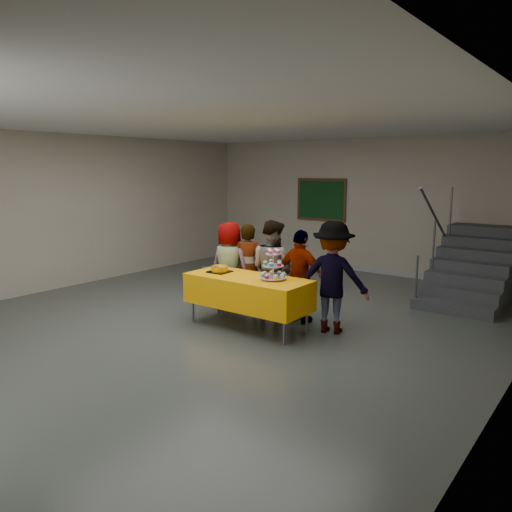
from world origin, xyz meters
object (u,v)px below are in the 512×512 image
(staircase, at_px, (476,270))
(schoolchild_e, at_px, (333,277))
(cupcake_stand, at_px, (273,268))
(schoolchild_a, at_px, (229,266))
(bear_cake, at_px, (220,268))
(schoolchild_d, at_px, (301,277))
(bake_table, at_px, (248,291))
(schoolchild_b, at_px, (248,267))
(noticeboard, at_px, (321,200))
(schoolchild_c, at_px, (272,269))

(staircase, bearing_deg, schoolchild_e, -108.56)
(cupcake_stand, distance_m, schoolchild_a, 1.40)
(schoolchild_a, bearing_deg, bear_cake, 112.61)
(schoolchild_e, distance_m, staircase, 3.57)
(schoolchild_a, relative_size, schoolchild_d, 1.03)
(bake_table, height_order, bear_cake, bear_cake)
(bake_table, xyz_separation_m, schoolchild_b, (-0.58, 0.75, 0.17))
(schoolchild_b, relative_size, noticeboard, 1.11)
(cupcake_stand, height_order, schoolchild_d, schoolchild_d)
(bake_table, bearing_deg, noticeboard, 107.85)
(schoolchild_b, relative_size, staircase, 0.60)
(bake_table, xyz_separation_m, schoolchild_a, (-0.87, 0.62, 0.18))
(bear_cake, xyz_separation_m, schoolchild_c, (0.50, 0.68, -0.06))
(bear_cake, height_order, schoolchild_e, schoolchild_e)
(bake_table, relative_size, bear_cake, 5.25)
(schoolchild_a, xyz_separation_m, schoolchild_b, (0.29, 0.13, -0.01))
(bake_table, bearing_deg, schoolchild_c, 93.61)
(bake_table, distance_m, cupcake_stand, 0.56)
(cupcake_stand, relative_size, noticeboard, 0.34)
(schoolchild_c, relative_size, staircase, 0.64)
(bake_table, height_order, schoolchild_b, schoolchild_b)
(schoolchild_b, xyz_separation_m, schoolchild_d, (1.06, -0.07, -0.01))
(staircase, bearing_deg, schoolchild_d, -117.77)
(cupcake_stand, height_order, bear_cake, cupcake_stand)
(schoolchild_a, bearing_deg, schoolchild_b, -161.62)
(staircase, bearing_deg, cupcake_stand, -114.89)
(schoolchild_d, bearing_deg, bake_table, 58.55)
(schoolchild_c, bearing_deg, noticeboard, -60.22)
(schoolchild_a, distance_m, schoolchild_d, 1.35)
(bake_table, height_order, schoolchild_c, schoolchild_c)
(schoolchild_a, distance_m, staircase, 4.55)
(staircase, bearing_deg, schoolchild_a, -132.66)
(bake_table, relative_size, schoolchild_c, 1.22)
(schoolchild_a, relative_size, staircase, 0.61)
(cupcake_stand, xyz_separation_m, bear_cake, (-0.94, -0.08, -0.11))
(schoolchild_e, xyz_separation_m, noticeboard, (-2.62, 4.21, 0.80))
(cupcake_stand, height_order, schoolchild_c, schoolchild_c)
(schoolchild_b, bearing_deg, schoolchild_d, 154.08)
(bake_table, bearing_deg, schoolchild_e, 28.92)
(bear_cake, bearing_deg, schoolchild_a, 117.97)
(bear_cake, bearing_deg, schoolchild_d, 33.94)
(schoolchild_d, distance_m, staircase, 3.71)
(cupcake_stand, xyz_separation_m, schoolchild_e, (0.67, 0.52, -0.14))
(schoolchild_b, relative_size, schoolchild_e, 0.90)
(schoolchild_e, height_order, staircase, staircase)
(schoolchild_d, bearing_deg, schoolchild_c, 3.82)
(schoolchild_e, bearing_deg, cupcake_stand, 21.62)
(bear_cake, xyz_separation_m, schoolchild_a, (-0.33, 0.62, -0.10))
(schoolchild_b, distance_m, schoolchild_d, 1.07)
(schoolchild_e, bearing_deg, schoolchild_d, -24.77)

